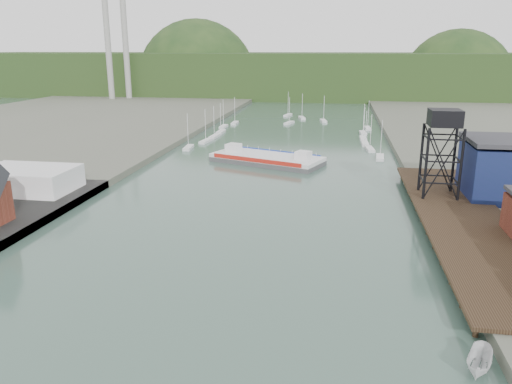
% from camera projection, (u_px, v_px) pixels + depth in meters
% --- Properties ---
extents(ground, '(600.00, 600.00, 0.00)m').
position_uv_depth(ground, '(148.00, 378.00, 45.09)').
color(ground, '#2E4740').
rests_on(ground, ground).
extents(east_pier, '(14.00, 70.00, 2.45)m').
position_uv_depth(east_pier, '(464.00, 219.00, 81.43)').
color(east_pier, black).
rests_on(east_pier, ground).
extents(white_shed, '(18.00, 12.00, 4.50)m').
position_uv_depth(white_shed, '(28.00, 179.00, 98.32)').
color(white_shed, silver).
rests_on(white_shed, west_quay).
extents(lift_tower, '(6.50, 6.50, 16.00)m').
position_uv_depth(lift_tower, '(444.00, 123.00, 90.26)').
color(lift_tower, black).
rests_on(lift_tower, east_pier).
extents(marina_sailboats, '(57.71, 92.65, 0.90)m').
position_uv_depth(marina_sailboats, '(292.00, 132.00, 176.25)').
color(marina_sailboats, silver).
rests_on(marina_sailboats, ground).
extents(smokestacks, '(11.20, 8.20, 60.00)m').
position_uv_depth(smokestacks, '(117.00, 46.00, 273.81)').
color(smokestacks, gray).
rests_on(smokestacks, ground).
extents(distant_hills, '(500.00, 120.00, 80.00)m').
position_uv_depth(distant_hills, '(310.00, 77.00, 328.53)').
color(distant_hills, '#1A3216').
rests_on(distant_hills, ground).
extents(chain_ferry, '(30.81, 20.84, 4.12)m').
position_uv_depth(chain_ferry, '(267.00, 159.00, 129.46)').
color(chain_ferry, '#454547').
rests_on(chain_ferry, ground).
extents(motorboat, '(3.94, 5.82, 2.11)m').
position_uv_depth(motorboat, '(480.00, 363.00, 45.57)').
color(motorboat, silver).
rests_on(motorboat, ground).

